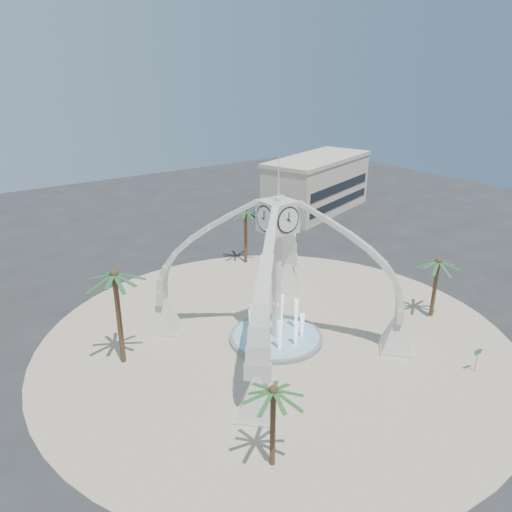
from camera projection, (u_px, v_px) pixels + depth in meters
ground at (276, 340)px, 42.81m from camera, size 140.00×140.00×0.00m
plaza at (276, 339)px, 42.80m from camera, size 40.00×40.00×0.06m
clock_tower at (277, 270)px, 40.46m from camera, size 17.94×17.94×16.30m
fountain at (276, 337)px, 42.70m from camera, size 8.00×8.00×3.62m
building_ne at (317, 184)px, 78.77m from camera, size 21.87×14.17×8.60m
palm_east at (438, 262)px, 44.85m from camera, size 4.50×4.50×6.30m
palm_west at (114, 275)px, 36.92m from camera, size 5.67×5.67×8.45m
palm_north at (245, 211)px, 57.07m from camera, size 4.56×4.56×7.20m
palm_south at (273, 391)px, 27.64m from camera, size 4.06×4.06×5.93m
street_sign at (477, 355)px, 37.76m from camera, size 0.78×0.17×2.15m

